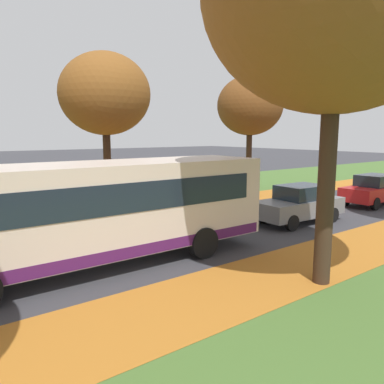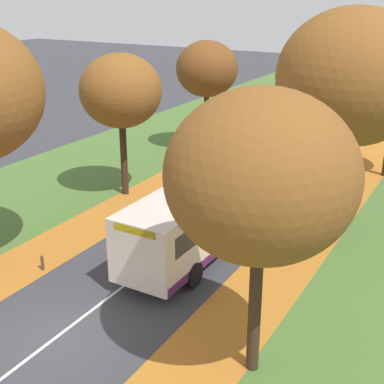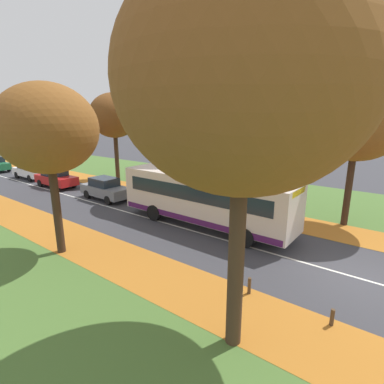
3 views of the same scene
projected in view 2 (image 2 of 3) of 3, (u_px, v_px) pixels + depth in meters
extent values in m
plane|color=#38383D|center=(57.00, 337.00, 17.22)|extent=(160.00, 160.00, 0.00)
cube|color=#476B2D|center=(157.00, 147.00, 37.70)|extent=(12.00, 90.00, 0.01)
cube|color=#B26B23|center=(167.00, 183.00, 30.70)|extent=(2.80, 60.00, 0.00)
cube|color=#B26B23|center=(324.00, 215.00, 26.46)|extent=(2.80, 60.00, 0.00)
cube|color=silver|center=(280.00, 167.00, 33.46)|extent=(0.12, 80.00, 0.01)
cylinder|color=#382619|center=(124.00, 158.00, 28.49)|extent=(0.36, 0.36, 4.04)
ellipsoid|color=brown|center=(121.00, 91.00, 27.20)|extent=(4.22, 4.22, 3.80)
cylinder|color=#382619|center=(206.00, 121.00, 36.50)|extent=(0.36, 0.36, 3.99)
ellipsoid|color=brown|center=(207.00, 69.00, 35.24)|extent=(4.10, 4.10, 3.69)
cylinder|color=#382619|center=(255.00, 308.00, 15.10)|extent=(0.37, 0.37, 4.10)
ellipsoid|color=brown|center=(261.00, 176.00, 13.69)|extent=(5.08, 5.08, 4.57)
cylinder|color=#382619|center=(341.00, 185.00, 23.68)|extent=(0.42, 0.42, 4.71)
ellipsoid|color=brown|center=(352.00, 77.00, 21.99)|extent=(6.32, 6.32, 5.68)
cylinder|color=#4C3823|center=(42.00, 263.00, 21.18)|extent=(0.12, 0.12, 0.62)
cube|color=beige|center=(207.00, 209.00, 22.71)|extent=(2.60, 10.42, 2.50)
cube|color=#19232D|center=(136.00, 249.00, 18.43)|extent=(2.30, 0.12, 1.30)
cube|color=#19232D|center=(207.00, 200.00, 22.56)|extent=(2.63, 9.18, 0.80)
cube|color=#4C1951|center=(207.00, 232.00, 23.09)|extent=(2.62, 10.22, 0.32)
cube|color=yellow|center=(135.00, 231.00, 18.16)|extent=(1.75, 0.10, 0.28)
cylinder|color=black|center=(193.00, 275.00, 19.99)|extent=(0.31, 0.96, 0.96)
cylinder|color=black|center=(141.00, 260.00, 21.11)|extent=(0.31, 0.96, 0.96)
cylinder|color=black|center=(259.00, 218.00, 24.91)|extent=(0.31, 0.96, 0.96)
cylinder|color=black|center=(214.00, 208.00, 26.02)|extent=(0.31, 0.96, 0.96)
cube|color=slate|center=(282.00, 173.00, 30.37)|extent=(1.85, 4.26, 0.70)
cube|color=#19232D|center=(283.00, 162.00, 30.26)|extent=(1.52, 2.07, 0.60)
cylinder|color=black|center=(285.00, 188.00, 29.08)|extent=(0.24, 0.65, 0.64)
cylinder|color=black|center=(259.00, 183.00, 29.85)|extent=(0.24, 0.65, 0.64)
cylinder|color=black|center=(303.00, 175.00, 31.15)|extent=(0.24, 0.65, 0.64)
cylinder|color=black|center=(278.00, 170.00, 31.92)|extent=(0.24, 0.65, 0.64)
cube|color=#B21919|center=(314.00, 145.00, 35.83)|extent=(1.78, 4.23, 0.70)
cube|color=#19232D|center=(316.00, 135.00, 35.72)|extent=(1.49, 2.04, 0.60)
cylinder|color=black|center=(320.00, 157.00, 34.54)|extent=(0.23, 0.64, 0.64)
cylinder|color=black|center=(297.00, 153.00, 35.23)|extent=(0.23, 0.64, 0.64)
cylinder|color=black|center=(330.00, 147.00, 36.67)|extent=(0.23, 0.64, 0.64)
cylinder|color=black|center=(308.00, 144.00, 37.37)|extent=(0.23, 0.64, 0.64)
cube|color=silver|center=(342.00, 128.00, 40.04)|extent=(1.75, 4.22, 0.70)
cube|color=#19232D|center=(343.00, 120.00, 39.93)|extent=(1.47, 2.03, 0.60)
cylinder|color=black|center=(347.00, 138.00, 38.74)|extent=(0.23, 0.64, 0.64)
cylinder|color=black|center=(326.00, 136.00, 39.45)|extent=(0.23, 0.64, 0.64)
cylinder|color=black|center=(356.00, 130.00, 40.87)|extent=(0.23, 0.64, 0.64)
cylinder|color=black|center=(335.00, 128.00, 41.58)|extent=(0.23, 0.64, 0.64)
cube|color=#1E6038|center=(358.00, 110.00, 46.02)|extent=(1.87, 4.27, 0.70)
cube|color=#19232D|center=(360.00, 102.00, 45.91)|extent=(1.53, 2.07, 0.60)
cylinder|color=black|center=(363.00, 118.00, 44.73)|extent=(0.25, 0.65, 0.64)
cylinder|color=black|center=(344.00, 116.00, 45.50)|extent=(0.25, 0.65, 0.64)
cylinder|color=black|center=(371.00, 112.00, 46.79)|extent=(0.25, 0.65, 0.64)
cylinder|color=black|center=(353.00, 110.00, 47.57)|extent=(0.25, 0.65, 0.64)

